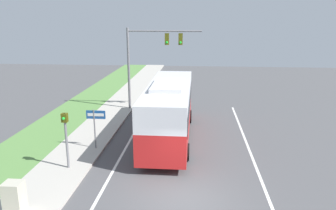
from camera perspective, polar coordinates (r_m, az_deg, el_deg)
name	(u,v)px	position (r m, az deg, el deg)	size (l,w,h in m)	color
ground_plane	(183,198)	(14.45, 2.65, -15.85)	(80.00, 80.00, 0.00)	#4C4C4F
sidewalk	(42,190)	(15.87, -21.03, -13.67)	(2.80, 80.00, 0.12)	#ADA89E
lane_divider_near	(100,194)	(15.00, -11.72, -14.93)	(0.14, 30.00, 0.01)	silver
lane_divider_far	(270,202)	(14.78, 17.29, -15.79)	(0.14, 30.00, 0.01)	silver
bus	(169,107)	(20.34, 0.20, -0.39)	(2.71, 10.64, 3.70)	red
signal_gantry	(150,53)	(26.49, -3.20, 9.11)	(5.96, 0.41, 6.68)	slate
pedestrian_signal	(66,132)	(16.79, -17.39, -4.46)	(0.28, 0.34, 2.95)	slate
street_sign	(95,122)	(19.02, -12.55, -2.90)	(1.10, 0.08, 2.42)	slate
utility_cabinet	(14,197)	(14.36, -25.23, -14.26)	(0.71, 0.62, 1.21)	#B7B29E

